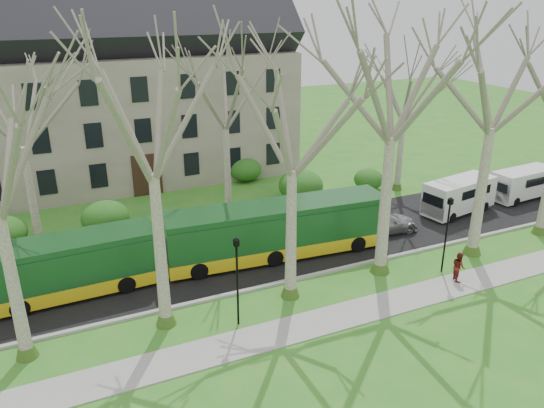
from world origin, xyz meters
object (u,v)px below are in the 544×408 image
(bus_lead, at_px, (29,274))
(pedestrian_b, at_px, (459,266))
(van_a, at_px, (459,196))
(bus_follow, at_px, (278,229))
(sedan, at_px, (383,223))
(van_b, at_px, (523,184))

(bus_lead, distance_m, pedestrian_b, 21.81)
(van_a, bearing_deg, bus_follow, 173.33)
(pedestrian_b, bearing_deg, van_a, -22.86)
(sedan, bearing_deg, van_b, -82.65)
(sedan, bearing_deg, bus_follow, 94.72)
(bus_follow, height_order, van_b, bus_follow)
(van_b, height_order, pedestrian_b, van_b)
(bus_follow, bearing_deg, van_a, 7.12)
(sedan, relative_size, van_a, 0.85)
(van_b, relative_size, pedestrian_b, 3.23)
(sedan, relative_size, pedestrian_b, 2.92)
(bus_lead, relative_size, bus_follow, 0.95)
(van_a, xyz_separation_m, van_b, (6.31, 0.16, -0.08))
(pedestrian_b, bearing_deg, van_b, -40.33)
(bus_lead, height_order, bus_follow, bus_follow)
(van_b, distance_m, pedestrian_b, 15.09)
(van_a, height_order, pedestrian_b, van_a)
(bus_follow, relative_size, pedestrian_b, 8.18)
(sedan, bearing_deg, van_a, -80.90)
(van_a, xyz_separation_m, pedestrian_b, (-6.78, -7.36, -0.40))
(bus_follow, bearing_deg, sedan, 5.03)
(sedan, relative_size, van_b, 0.90)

